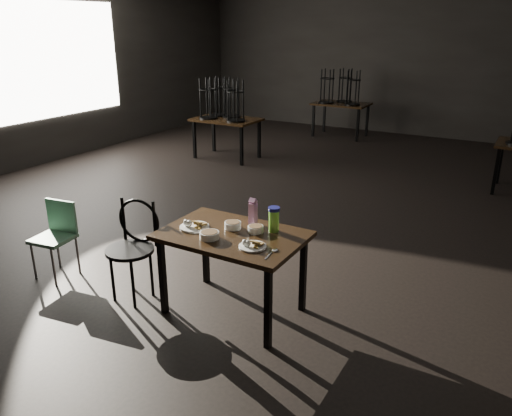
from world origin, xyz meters
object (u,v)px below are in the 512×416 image
Objects in this scene: school_chair at (56,232)px; main_table at (233,242)px; juice_carton at (253,212)px; water_bottle at (274,219)px; bentwood_chair at (134,242)px.

main_table is at bearing 0.07° from school_chair.
main_table is 4.99× the size of juice_carton.
water_bottle reaches higher than school_chair.
bentwood_chair is 1.21× the size of school_chair.
main_table is 1.94m from school_chair.
juice_carton is 0.24m from water_bottle.
bentwood_chair reaches higher than main_table.
bentwood_chair is at bearing -160.94° from water_bottle.
main_table is 1.31× the size of bentwood_chair.
bentwood_chair is at bearing -154.11° from juice_carton.
water_bottle is 2.28m from school_chair.
school_chair is at bearing 173.36° from bentwood_chair.
bentwood_chair is at bearing -4.28° from school_chair.
water_bottle is 1.33m from bentwood_chair.
bentwood_chair is (-0.98, -0.48, -0.32)m from juice_carton.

